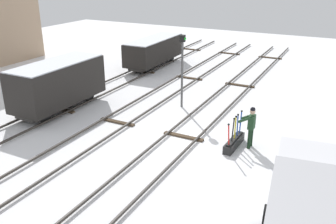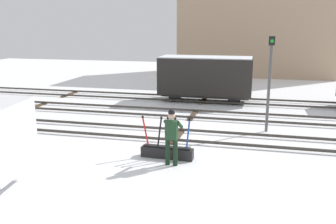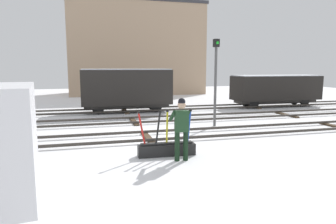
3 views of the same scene
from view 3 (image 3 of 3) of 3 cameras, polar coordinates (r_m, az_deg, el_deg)
name	(u,v)px [view 3 (image 3 of 3)]	position (r m, az deg, el deg)	size (l,w,h in m)	color
ground_plane	(148,139)	(11.83, -3.75, -5.03)	(60.00, 60.00, 0.00)	white
track_main_line	(148,136)	(11.81, -3.75, -4.51)	(44.00, 1.94, 0.18)	#38332D
track_siding_near	(134,120)	(15.36, -6.35, -1.54)	(44.00, 1.94, 0.18)	#38332D
track_siding_far	(125,110)	(19.06, -8.01, 0.35)	(44.00, 1.94, 0.18)	#38332D
switch_lever_frame	(167,148)	(9.56, -0.26, -6.68)	(1.82, 0.42, 1.45)	black
rail_worker	(181,125)	(8.91, 2.51, -2.45)	(0.55, 0.66, 1.86)	black
signal_post	(216,74)	(14.23, 8.90, 7.07)	(0.24, 0.32, 4.00)	#4C4C4C
apartment_building	(136,49)	(32.63, -6.02, 11.65)	(13.71, 5.96, 9.26)	tan
freight_car_mid_siding	(126,88)	(18.93, -7.81, 4.55)	(5.38, 2.13, 2.65)	#2D2B28
freight_car_near_switch	(276,88)	(22.72, 19.55, 4.20)	(6.23, 2.06, 2.20)	#2D2B28
perched_bird_roof_left	(93,5)	(35.30, -13.89, 18.87)	(0.28, 0.17, 0.13)	#514C47
perched_bird_roof_right	(179,6)	(34.88, 2.11, 19.22)	(0.27, 0.25, 0.13)	#514C47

